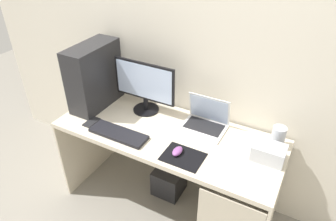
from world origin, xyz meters
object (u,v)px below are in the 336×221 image
at_px(pc_tower, 94,76).
at_px(speaker, 278,137).
at_px(mouse_left, 177,151).
at_px(monitor, 145,86).
at_px(laptop, 205,121).
at_px(keyboard, 119,134).
at_px(subwoofer, 169,181).
at_px(cell_phone, 92,122).
at_px(projector, 269,153).

distance_m(pc_tower, speaker, 1.40).
xyz_separation_m(pc_tower, mouse_left, (0.84, -0.24, -0.23)).
bearing_deg(monitor, mouse_left, -36.82).
bearing_deg(mouse_left, laptop, 83.61).
bearing_deg(keyboard, subwoofer, 54.88).
bearing_deg(keyboard, laptop, 37.72).
bearing_deg(laptop, cell_phone, -154.97).
height_order(pc_tower, cell_phone, pc_tower).
distance_m(keyboard, mouse_left, 0.45).
distance_m(pc_tower, subwoofer, 1.07).
xyz_separation_m(laptop, mouse_left, (-0.04, -0.36, -0.02)).
distance_m(speaker, subwoofer, 1.04).
bearing_deg(keyboard, projector, 14.17).
xyz_separation_m(projector, subwoofer, (-0.74, 0.08, -0.68)).
height_order(mouse_left, cell_phone, mouse_left).
distance_m(monitor, keyboard, 0.41).
relative_size(speaker, cell_phone, 1.15).
bearing_deg(subwoofer, keyboard, -125.12).
bearing_deg(subwoofer, cell_phone, -148.91).
height_order(pc_tower, mouse_left, pc_tower).
bearing_deg(speaker, monitor, -177.22).
xyz_separation_m(keyboard, mouse_left, (0.45, 0.02, 0.01)).
height_order(laptop, projector, laptop).
distance_m(monitor, mouse_left, 0.59).
height_order(monitor, speaker, monitor).
xyz_separation_m(pc_tower, speaker, (1.38, 0.15, -0.17)).
relative_size(monitor, projector, 2.49).
height_order(pc_tower, subwoofer, pc_tower).
xyz_separation_m(speaker, mouse_left, (-0.54, -0.38, -0.05)).
distance_m(laptop, projector, 0.50).
bearing_deg(keyboard, speaker, 22.25).
xyz_separation_m(pc_tower, subwoofer, (0.62, 0.06, -0.88)).
bearing_deg(speaker, pc_tower, -173.96).
bearing_deg(mouse_left, cell_phone, 179.50).
bearing_deg(pc_tower, subwoofer, 5.91).
height_order(projector, mouse_left, projector).
bearing_deg(monitor, speaker, 2.78).
bearing_deg(laptop, projector, -15.52).
relative_size(pc_tower, keyboard, 1.19).
distance_m(projector, mouse_left, 0.57).
bearing_deg(pc_tower, mouse_left, -15.87).
bearing_deg(mouse_left, projector, 23.35).
bearing_deg(pc_tower, projector, -0.59).
bearing_deg(mouse_left, pc_tower, 164.13).
xyz_separation_m(laptop, cell_phone, (-0.75, -0.35, -0.04)).
bearing_deg(laptop, mouse_left, -96.39).
xyz_separation_m(pc_tower, projector, (1.36, -0.01, -0.20)).
height_order(speaker, cell_phone, speaker).
relative_size(laptop, mouse_left, 3.22).
height_order(keyboard, subwoofer, keyboard).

